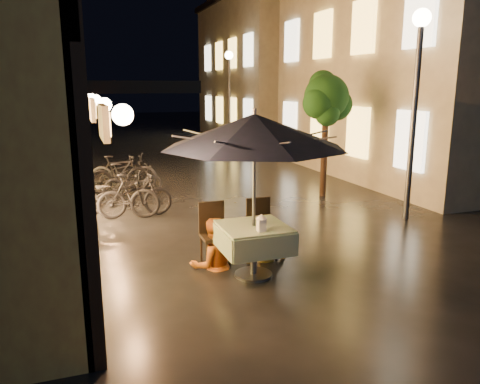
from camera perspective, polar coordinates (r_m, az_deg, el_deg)
name	(u,v)px	position (r m, az deg, el deg)	size (l,w,h in m)	color
ground	(329,271)	(7.36, 10.83, -9.45)	(90.00, 90.00, 0.00)	black
east_building_near	(438,65)	(16.56, 22.95, 14.08)	(7.30, 9.30, 6.80)	beige
east_building_far	(285,69)	(26.28, 5.49, 14.70)	(7.30, 10.30, 7.30)	beige
street_tree	(327,100)	(11.95, 10.50, 10.96)	(1.43, 1.20, 3.15)	black
streetlamp_near	(417,78)	(10.21, 20.76, 12.88)	(0.36, 0.36, 4.23)	#59595E
streetlamp_far	(229,82)	(20.90, -1.33, 13.23)	(0.36, 0.36, 4.23)	#59595E
cafe_table	(254,238)	(6.87, 1.68, -5.63)	(0.99, 0.99, 0.78)	#59595E
patio_umbrella	(254,131)	(6.55, 1.76, 7.44)	(2.65, 2.65, 2.46)	#59595E
cafe_chair_left	(213,230)	(7.43, -3.27, -4.61)	(0.42, 0.42, 0.97)	black
cafe_chair_right	(260,225)	(7.68, 2.48, -4.02)	(0.42, 0.42, 0.97)	black
table_lantern	(261,222)	(6.51, 2.63, -3.64)	(0.16, 0.16, 0.25)	white
person_orange	(212,219)	(7.19, -3.40, -3.32)	(0.74, 0.58, 1.53)	#BA5F1B
person_yellow	(265,219)	(7.49, 3.09, -3.27)	(0.89, 0.51, 1.38)	gold
bicycle_0	(115,196)	(10.23, -14.96, -0.45)	(0.65, 1.87, 0.98)	black
bicycle_1	(135,195)	(10.23, -12.70, -0.41)	(0.45, 1.59, 0.95)	black
bicycle_2	(133,181)	(12.18, -12.92, 1.30)	(0.53, 1.52, 0.80)	black
bicycle_3	(119,174)	(12.74, -14.52, 2.16)	(0.47, 1.65, 0.99)	black
bicycle_4	(124,171)	(13.24, -13.99, 2.48)	(0.63, 1.81, 0.95)	black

